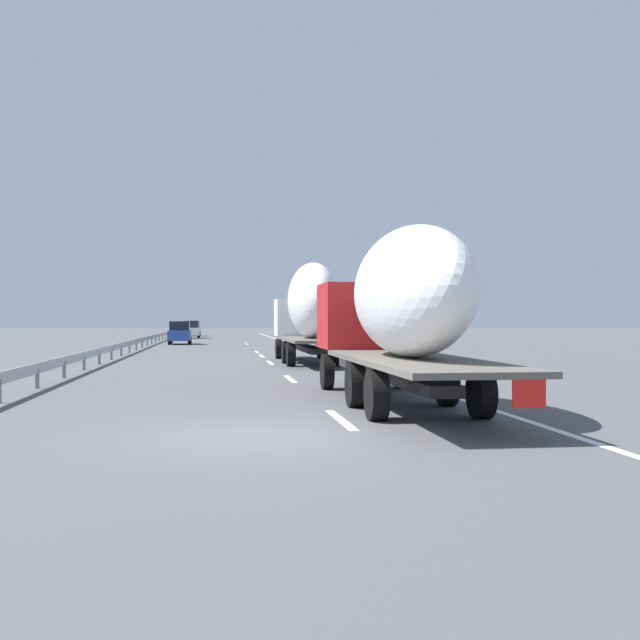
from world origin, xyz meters
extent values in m
plane|color=#4C4C4F|center=(40.00, 0.00, 0.00)|extent=(260.00, 260.00, 0.00)
cube|color=white|center=(2.00, -1.80, 0.00)|extent=(3.20, 0.20, 0.01)
cube|color=white|center=(12.89, -1.80, 0.00)|extent=(3.20, 0.20, 0.01)
cube|color=white|center=(22.94, -1.80, 0.00)|extent=(3.20, 0.20, 0.01)
cube|color=white|center=(29.70, -1.80, 0.00)|extent=(3.20, 0.20, 0.01)
cube|color=white|center=(34.98, -1.80, 0.00)|extent=(3.20, 0.20, 0.01)
cube|color=white|center=(53.17, -1.80, 0.00)|extent=(3.20, 0.20, 0.01)
cube|color=white|center=(51.17, -1.80, 0.00)|extent=(3.20, 0.20, 0.01)
cube|color=white|center=(45.00, -5.50, 0.00)|extent=(110.00, 0.20, 0.01)
cube|color=silver|center=(26.67, -3.60, 2.15)|extent=(2.40, 2.50, 1.90)
cube|color=black|center=(27.77, -3.60, 2.65)|extent=(0.08, 2.12, 0.80)
cube|color=#262628|center=(23.92, -3.60, 0.67)|extent=(10.11, 0.70, 0.24)
cube|color=#59544C|center=(21.17, -3.60, 1.14)|extent=(8.59, 2.50, 0.12)
ellipsoid|color=white|center=(21.17, -3.60, 2.91)|extent=(6.06, 2.20, 3.42)
cube|color=red|center=(16.91, -4.29, 0.90)|extent=(0.04, 0.56, 0.56)
cylinder|color=black|center=(26.67, -2.50, 0.52)|extent=(1.04, 0.30, 1.04)
cylinder|color=black|center=(26.67, -4.70, 0.52)|extent=(1.04, 0.30, 1.04)
cylinder|color=black|center=(22.37, -2.50, 0.52)|extent=(1.04, 0.35, 1.04)
cylinder|color=black|center=(22.37, -4.70, 0.52)|extent=(1.04, 0.35, 1.04)
cylinder|color=black|center=(19.97, -2.50, 0.52)|extent=(1.04, 0.35, 1.04)
cylinder|color=black|center=(19.97, -4.70, 0.52)|extent=(1.04, 0.35, 1.04)
cube|color=#B21919|center=(8.84, -3.60, 2.15)|extent=(2.40, 2.50, 1.90)
cube|color=black|center=(9.94, -3.60, 2.65)|extent=(0.08, 2.12, 0.80)
cube|color=#262628|center=(5.91, -3.60, 0.67)|extent=(10.79, 0.70, 0.24)
cube|color=#59544C|center=(2.98, -3.60, 1.14)|extent=(9.33, 2.50, 0.12)
ellipsoid|color=white|center=(3.41, -3.60, 2.67)|extent=(7.14, 2.20, 2.94)
cube|color=red|center=(-1.66, -4.29, 0.90)|extent=(0.04, 0.56, 0.56)
cylinder|color=black|center=(8.84, -2.50, 0.52)|extent=(1.04, 0.30, 1.04)
cylinder|color=black|center=(8.84, -4.70, 0.52)|extent=(1.04, 0.30, 1.04)
cylinder|color=black|center=(4.18, -2.50, 0.52)|extent=(1.04, 0.35, 1.04)
cylinder|color=black|center=(4.18, -4.70, 0.52)|extent=(1.04, 0.35, 1.04)
cylinder|color=black|center=(1.78, -2.50, 0.52)|extent=(1.04, 0.35, 1.04)
cylinder|color=black|center=(1.78, -4.70, 0.52)|extent=(1.04, 0.35, 1.04)
cube|color=red|center=(83.11, 3.58, 0.74)|extent=(4.11, 1.76, 0.84)
cube|color=black|center=(82.81, 3.58, 1.53)|extent=(2.26, 1.55, 0.74)
cylinder|color=black|center=(84.39, 4.36, 0.32)|extent=(0.64, 0.22, 0.64)
cylinder|color=black|center=(84.39, 2.80, 0.32)|extent=(0.64, 0.22, 0.64)
cylinder|color=black|center=(81.84, 4.36, 0.32)|extent=(0.64, 0.22, 0.64)
cylinder|color=black|center=(81.84, 2.80, 0.32)|extent=(0.64, 0.22, 0.64)
cube|color=white|center=(71.77, 3.43, 0.74)|extent=(4.22, 1.77, 0.84)
cube|color=black|center=(71.45, 3.43, 1.52)|extent=(2.32, 1.56, 0.72)
cylinder|color=black|center=(73.08, 4.22, 0.32)|extent=(0.64, 0.22, 0.64)
cylinder|color=black|center=(73.08, 2.64, 0.32)|extent=(0.64, 0.22, 0.64)
cylinder|color=black|center=(70.46, 4.22, 0.32)|extent=(0.64, 0.22, 0.64)
cylinder|color=black|center=(70.46, 2.64, 0.32)|extent=(0.64, 0.22, 0.64)
cube|color=#28479E|center=(51.20, 3.71, 0.74)|extent=(4.35, 1.79, 0.84)
cube|color=black|center=(50.88, 3.71, 1.53)|extent=(2.39, 1.57, 0.75)
cylinder|color=black|center=(52.55, 4.50, 0.32)|extent=(0.64, 0.22, 0.64)
cylinder|color=black|center=(52.55, 2.91, 0.32)|extent=(0.64, 0.22, 0.64)
cylinder|color=black|center=(49.86, 4.50, 0.32)|extent=(0.64, 0.22, 0.64)
cylinder|color=black|center=(49.86, 2.91, 0.32)|extent=(0.64, 0.22, 0.64)
cylinder|color=gray|center=(45.00, -6.70, 1.37)|extent=(0.10, 0.10, 2.75)
cube|color=#2D569E|center=(45.00, -6.70, 3.10)|extent=(0.06, 0.90, 0.70)
cylinder|color=#472D19|center=(84.94, -12.22, 0.89)|extent=(0.34, 0.34, 1.78)
cone|color=#286B2D|center=(84.94, -12.22, 4.63)|extent=(2.95, 2.95, 5.69)
cylinder|color=#472D19|center=(42.19, -12.22, 0.82)|extent=(0.29, 0.29, 1.63)
cone|color=#1E5B23|center=(42.19, -12.22, 3.94)|extent=(3.02, 3.02, 4.62)
cylinder|color=#472D19|center=(86.64, -12.64, 0.78)|extent=(0.37, 0.37, 1.57)
cone|color=#286B2D|center=(86.64, -12.64, 3.97)|extent=(2.99, 2.99, 4.81)
cube|color=#9EA0A5|center=(43.00, 6.00, 0.60)|extent=(94.00, 0.06, 0.32)
cube|color=slate|center=(10.30, 6.00, 0.30)|extent=(0.10, 0.10, 0.60)
cube|color=slate|center=(14.39, 6.00, 0.30)|extent=(0.10, 0.10, 0.60)
cube|color=slate|center=(18.48, 6.00, 0.30)|extent=(0.10, 0.10, 0.60)
cube|color=slate|center=(22.57, 6.00, 0.30)|extent=(0.10, 0.10, 0.60)
cube|color=slate|center=(26.65, 6.00, 0.30)|extent=(0.10, 0.10, 0.60)
cube|color=slate|center=(30.74, 6.00, 0.30)|extent=(0.10, 0.10, 0.60)
cube|color=slate|center=(34.83, 6.00, 0.30)|extent=(0.10, 0.10, 0.60)
cube|color=slate|center=(38.91, 6.00, 0.30)|extent=(0.10, 0.10, 0.60)
cube|color=slate|center=(43.00, 6.00, 0.30)|extent=(0.10, 0.10, 0.60)
cube|color=slate|center=(47.09, 6.00, 0.30)|extent=(0.10, 0.10, 0.60)
cube|color=slate|center=(51.17, 6.00, 0.30)|extent=(0.10, 0.10, 0.60)
cube|color=slate|center=(55.26, 6.00, 0.30)|extent=(0.10, 0.10, 0.60)
cube|color=slate|center=(59.35, 6.00, 0.30)|extent=(0.10, 0.10, 0.60)
cube|color=slate|center=(63.43, 6.00, 0.30)|extent=(0.10, 0.10, 0.60)
cube|color=slate|center=(67.52, 6.00, 0.30)|extent=(0.10, 0.10, 0.60)
cube|color=slate|center=(71.61, 6.00, 0.30)|extent=(0.10, 0.10, 0.60)
cube|color=slate|center=(75.70, 6.00, 0.30)|extent=(0.10, 0.10, 0.60)
cube|color=slate|center=(79.78, 6.00, 0.30)|extent=(0.10, 0.10, 0.60)
cube|color=slate|center=(83.87, 6.00, 0.30)|extent=(0.10, 0.10, 0.60)
cube|color=slate|center=(87.96, 6.00, 0.30)|extent=(0.10, 0.10, 0.60)
camera|label=1|loc=(-13.55, 0.72, 2.05)|focal=43.37mm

